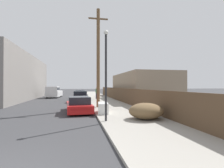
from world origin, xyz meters
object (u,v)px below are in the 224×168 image
pedestrian (97,93)px  parked_sports_car_red (79,105)px  street_lamp (106,69)px  brush_pile (146,111)px  car_parked_mid (81,97)px  pickup_truck (54,92)px  car_parked_far (79,94)px  utility_pole (98,57)px  discarded_fridge (103,108)px

pedestrian → parked_sports_car_red: bearing=-102.5°
street_lamp → brush_pile: (2.41, 0.11, -2.45)m
car_parked_mid → pickup_truck: size_ratio=0.81×
pickup_truck → parked_sports_car_red: bearing=106.4°
pickup_truck → pedestrian: pickup_truck is taller
car_parked_far → pedestrian: size_ratio=2.43×
pickup_truck → brush_pile: pickup_truck is taller
brush_pile → utility_pole: bearing=108.5°
pickup_truck → utility_pole: size_ratio=0.65×
discarded_fridge → car_parked_far: car_parked_far is taller
discarded_fridge → brush_pile: size_ratio=0.92×
car_parked_mid → pedestrian: pedestrian is taller
brush_pile → pedestrian: 16.45m
parked_sports_car_red → pickup_truck: 18.35m
discarded_fridge → utility_pole: size_ratio=0.21×
discarded_fridge → car_parked_mid: size_ratio=0.39×
street_lamp → pedestrian: street_lamp is taller
utility_pole → pedestrian: (0.90, 10.06, -3.76)m
discarded_fridge → car_parked_mid: car_parked_mid is taller
street_lamp → pedestrian: (1.19, 16.51, -2.03)m
car_parked_mid → car_parked_far: size_ratio=1.14×
discarded_fridge → parked_sports_car_red: parked_sports_car_red is taller
discarded_fridge → pickup_truck: bearing=113.7°
car_parked_far → brush_pile: car_parked_far is taller
parked_sports_car_red → car_parked_mid: 8.85m
pickup_truck → street_lamp: 23.11m
parked_sports_car_red → utility_pole: (1.76, 2.00, 4.21)m
pickup_truck → brush_pile: 23.63m
discarded_fridge → pedestrian: size_ratio=1.09×
pickup_truck → street_lamp: bearing=107.5°
discarded_fridge → utility_pole: (0.04, 3.53, 4.28)m
discarded_fridge → pickup_truck: 20.29m
car_parked_far → pedestrian: bearing=-59.6°
discarded_fridge → brush_pile: 3.54m
utility_pole → pedestrian: size_ratio=5.27×
car_parked_mid → utility_pole: (1.50, -6.85, 4.11)m
car_parked_far → brush_pile: 20.49m
discarded_fridge → parked_sports_car_red: size_ratio=0.40×
car_parked_far → street_lamp: street_lamp is taller
car_parked_mid → street_lamp: street_lamp is taller
discarded_fridge → pickup_truck: (-5.97, 19.38, 0.47)m
car_parked_mid → pedestrian: size_ratio=2.77×
car_parked_far → discarded_fridge: bearing=-88.2°
car_parked_far → brush_pile: (3.74, -20.15, -0.04)m
street_lamp → car_parked_far: bearing=93.8°
pickup_truck → brush_pile: size_ratio=2.90×
car_parked_far → street_lamp: size_ratio=0.82×
discarded_fridge → utility_pole: 5.55m
car_parked_far → utility_pole: size_ratio=0.46×
car_parked_far → pedestrian: pedestrian is taller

